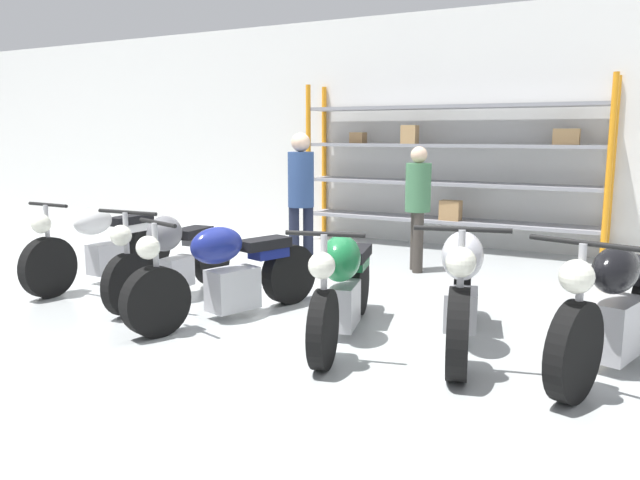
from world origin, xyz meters
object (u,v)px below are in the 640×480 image
(motorcycle_black, at_px, (617,309))
(person_browsing, at_px, (301,192))
(motorcycle_blue, at_px, (227,274))
(motorcycle_silver, at_px, (461,288))
(person_near_rack, at_px, (418,199))
(motorcycle_green, at_px, (343,284))
(motorcycle_grey, at_px, (171,255))
(shelving_rack, at_px, (449,164))
(motorcycle_white, at_px, (102,245))

(motorcycle_black, bearing_deg, person_browsing, -99.06)
(motorcycle_blue, xyz_separation_m, motorcycle_silver, (2.18, 0.24, 0.07))
(motorcycle_blue, height_order, motorcycle_silver, motorcycle_silver)
(motorcycle_black, distance_m, person_browsing, 4.07)
(motorcycle_blue, xyz_separation_m, person_near_rack, (0.88, 2.84, 0.49))
(motorcycle_green, bearing_deg, motorcycle_grey, -112.43)
(motorcycle_green, xyz_separation_m, motorcycle_black, (2.11, 0.27, -0.00))
(shelving_rack, distance_m, motorcycle_white, 5.10)
(person_browsing, bearing_deg, motorcycle_grey, 116.92)
(person_near_rack, bearing_deg, motorcycle_black, 103.48)
(shelving_rack, xyz_separation_m, motorcycle_white, (-2.90, -4.11, -0.84))
(motorcycle_silver, bearing_deg, motorcycle_green, -90.02)
(motorcycle_silver, bearing_deg, person_near_rack, -167.67)
(shelving_rack, bearing_deg, person_browsing, -112.40)
(motorcycle_blue, relative_size, person_near_rack, 1.33)
(motorcycle_black, bearing_deg, person_near_rack, -120.39)
(motorcycle_grey, bearing_deg, motorcycle_white, -100.70)
(motorcycle_black, height_order, person_browsing, person_browsing)
(motorcycle_grey, height_order, motorcycle_silver, motorcycle_silver)
(motorcycle_grey, height_order, motorcycle_blue, motorcycle_grey)
(shelving_rack, relative_size, motorcycle_blue, 2.17)
(motorcycle_grey, xyz_separation_m, motorcycle_green, (2.17, -0.30, 0.00))
(motorcycle_white, distance_m, motorcycle_black, 5.49)
(motorcycle_grey, bearing_deg, motorcycle_blue, 69.55)
(motorcycle_grey, relative_size, person_near_rack, 1.27)
(motorcycle_black, bearing_deg, shelving_rack, -133.07)
(motorcycle_grey, distance_m, person_browsing, 1.87)
(motorcycle_blue, height_order, motorcycle_green, motorcycle_green)
(motorcycle_silver, height_order, person_near_rack, person_near_rack)
(motorcycle_blue, bearing_deg, person_browsing, -152.99)
(motorcycle_blue, relative_size, motorcycle_black, 0.97)
(motorcycle_blue, bearing_deg, shelving_rack, -171.72)
(motorcycle_silver, bearing_deg, motorcycle_black, 77.25)
(person_browsing, bearing_deg, motorcycle_green, 175.48)
(person_browsing, xyz_separation_m, person_near_rack, (1.21, 0.86, -0.11))
(motorcycle_black, bearing_deg, motorcycle_white, -76.12)
(shelving_rack, bearing_deg, person_near_rack, -85.50)
(motorcycle_silver, bearing_deg, person_browsing, -138.93)
(person_near_rack, bearing_deg, motorcycle_white, 7.78)
(motorcycle_green, distance_m, person_near_rack, 2.89)
(motorcycle_silver, height_order, person_browsing, person_browsing)
(motorcycle_black, bearing_deg, motorcycle_blue, -69.45)
(shelving_rack, distance_m, motorcycle_black, 5.08)
(motorcycle_white, xyz_separation_m, motorcycle_silver, (4.33, -0.22, 0.05))
(shelving_rack, height_order, motorcycle_black, shelving_rack)
(shelving_rack, distance_m, person_browsing, 2.82)
(motorcycle_grey, height_order, person_near_rack, person_near_rack)
(motorcycle_white, xyz_separation_m, motorcycle_grey, (1.20, -0.16, 0.02))
(motorcycle_silver, height_order, motorcycle_black, motorcycle_silver)
(motorcycle_blue, bearing_deg, motorcycle_grey, -89.98)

